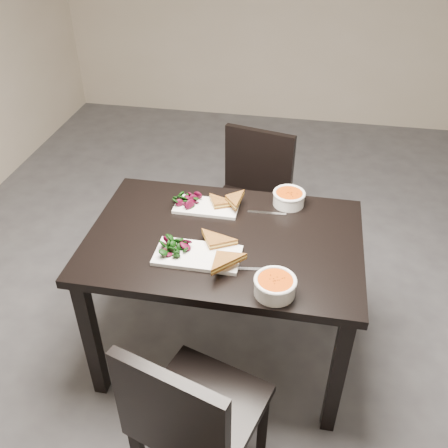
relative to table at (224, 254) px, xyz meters
name	(u,v)px	position (x,y,z in m)	size (l,w,h in m)	color
ground	(312,294)	(0.44, 0.50, -0.65)	(5.00, 5.00, 0.00)	#47474C
table	(224,254)	(0.00, 0.00, 0.00)	(1.20, 0.80, 0.75)	black
chair_near	(190,417)	(0.01, -0.71, -0.17)	(0.53, 0.53, 0.85)	black
chair_far	(251,195)	(0.02, 0.77, -0.17)	(0.51, 0.51, 0.85)	black
plate_near	(198,255)	(-0.08, -0.16, 0.11)	(0.36, 0.18, 0.02)	white
sandwich_near	(214,248)	(-0.02, -0.14, 0.15)	(0.18, 0.13, 0.06)	#A86A23
salad_near	(174,246)	(-0.18, -0.16, 0.14)	(0.11, 0.10, 0.05)	black
soup_bowl_near	(275,285)	(0.25, -0.31, 0.14)	(0.16, 0.16, 0.07)	white
cutlery_near	(248,269)	(0.14, -0.19, 0.10)	(0.18, 0.02, 0.00)	silver
plate_far	(207,207)	(-0.12, 0.21, 0.11)	(0.30, 0.15, 0.02)	white
sandwich_far	(219,204)	(-0.06, 0.19, 0.14)	(0.15, 0.11, 0.05)	#A86A23
salad_far	(186,200)	(-0.22, 0.21, 0.13)	(0.09, 0.08, 0.04)	black
soup_bowl_far	(289,197)	(0.26, 0.31, 0.14)	(0.15, 0.15, 0.07)	white
cutlery_far	(267,213)	(0.16, 0.22, 0.10)	(0.18, 0.02, 0.00)	silver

